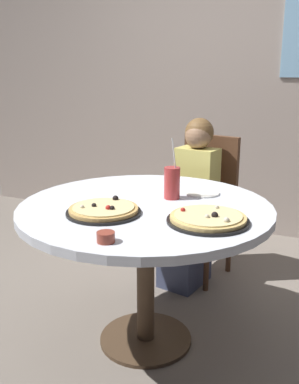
{
  "coord_description": "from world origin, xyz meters",
  "views": [
    {
      "loc": [
        0.82,
        -1.84,
        1.38
      ],
      "look_at": [
        0.0,
        0.05,
        0.8
      ],
      "focal_mm": 41.03,
      "sensor_mm": 36.0,
      "label": 1
    }
  ],
  "objects_px": {
    "chair_wooden": "(204,198)",
    "diner_child": "(191,211)",
    "pizza_veggie": "(104,210)",
    "sauce_bowl": "(106,237)",
    "soda_cup": "(172,183)",
    "pizza_cheese": "(208,219)",
    "dining_table": "(145,223)",
    "plate_small": "(202,193)"
  },
  "relations": [
    {
      "from": "soda_cup",
      "to": "sauce_bowl",
      "type": "height_order",
      "value": "soda_cup"
    },
    {
      "from": "pizza_cheese",
      "to": "sauce_bowl",
      "type": "height_order",
      "value": "pizza_cheese"
    },
    {
      "from": "pizza_veggie",
      "to": "plate_small",
      "type": "xyz_separation_m",
      "value": [
        0.31,
        0.49,
        -0.01
      ]
    },
    {
      "from": "plate_small",
      "to": "soda_cup",
      "type": "bearing_deg",
      "value": -129.55
    },
    {
      "from": "chair_wooden",
      "to": "soda_cup",
      "type": "xyz_separation_m",
      "value": [
        0.06,
        -0.79,
        0.3
      ]
    },
    {
      "from": "dining_table",
      "to": "sauce_bowl",
      "type": "height_order",
      "value": "sauce_bowl"
    },
    {
      "from": "pizza_veggie",
      "to": "chair_wooden",
      "type": "bearing_deg",
      "value": 83.25
    },
    {
      "from": "dining_table",
      "to": "plate_small",
      "type": "height_order",
      "value": "plate_small"
    },
    {
      "from": "sauce_bowl",
      "to": "plate_small",
      "type": "height_order",
      "value": "sauce_bowl"
    },
    {
      "from": "chair_wooden",
      "to": "pizza_cheese",
      "type": "xyz_separation_m",
      "value": [
        0.33,
        -1.06,
        0.24
      ]
    },
    {
      "from": "soda_cup",
      "to": "sauce_bowl",
      "type": "xyz_separation_m",
      "value": [
        -0.02,
        -0.64,
        -0.06
      ]
    },
    {
      "from": "pizza_cheese",
      "to": "plate_small",
      "type": "bearing_deg",
      "value": 110.14
    },
    {
      "from": "plate_small",
      "to": "chair_wooden",
      "type": "bearing_deg",
      "value": 105.49
    },
    {
      "from": "soda_cup",
      "to": "plate_small",
      "type": "bearing_deg",
      "value": 50.45
    },
    {
      "from": "diner_child",
      "to": "plate_small",
      "type": "bearing_deg",
      "value": -65.75
    },
    {
      "from": "chair_wooden",
      "to": "diner_child",
      "type": "height_order",
      "value": "diner_child"
    },
    {
      "from": "chair_wooden",
      "to": "diner_child",
      "type": "distance_m",
      "value": 0.19
    },
    {
      "from": "pizza_veggie",
      "to": "soda_cup",
      "type": "height_order",
      "value": "soda_cup"
    },
    {
      "from": "diner_child",
      "to": "sauce_bowl",
      "type": "bearing_deg",
      "value": -86.77
    },
    {
      "from": "dining_table",
      "to": "chair_wooden",
      "type": "xyz_separation_m",
      "value": [
        0.02,
        0.94,
        -0.12
      ]
    },
    {
      "from": "pizza_veggie",
      "to": "pizza_cheese",
      "type": "height_order",
      "value": "same"
    },
    {
      "from": "dining_table",
      "to": "sauce_bowl",
      "type": "bearing_deg",
      "value": -83.47
    },
    {
      "from": "pizza_cheese",
      "to": "diner_child",
      "type": "bearing_deg",
      "value": 112.34
    },
    {
      "from": "dining_table",
      "to": "chair_wooden",
      "type": "bearing_deg",
      "value": 88.96
    },
    {
      "from": "dining_table",
      "to": "pizza_cheese",
      "type": "height_order",
      "value": "pizza_cheese"
    },
    {
      "from": "chair_wooden",
      "to": "sauce_bowl",
      "type": "height_order",
      "value": "chair_wooden"
    },
    {
      "from": "diner_child",
      "to": "plate_small",
      "type": "distance_m",
      "value": 0.58
    },
    {
      "from": "chair_wooden",
      "to": "diner_child",
      "type": "bearing_deg",
      "value": -99.8
    },
    {
      "from": "pizza_veggie",
      "to": "soda_cup",
      "type": "bearing_deg",
      "value": 60.53
    },
    {
      "from": "pizza_veggie",
      "to": "dining_table",
      "type": "bearing_deg",
      "value": 59.46
    },
    {
      "from": "chair_wooden",
      "to": "pizza_cheese",
      "type": "distance_m",
      "value": 1.14
    },
    {
      "from": "diner_child",
      "to": "pizza_cheese",
      "type": "relative_size",
      "value": 3.05
    },
    {
      "from": "pizza_veggie",
      "to": "sauce_bowl",
      "type": "bearing_deg",
      "value": -59.35
    },
    {
      "from": "pizza_cheese",
      "to": "dining_table",
      "type": "bearing_deg",
      "value": 160.41
    },
    {
      "from": "chair_wooden",
      "to": "pizza_cheese",
      "type": "relative_size",
      "value": 2.68
    },
    {
      "from": "chair_wooden",
      "to": "pizza_veggie",
      "type": "height_order",
      "value": "chair_wooden"
    },
    {
      "from": "chair_wooden",
      "to": "pizza_cheese",
      "type": "height_order",
      "value": "chair_wooden"
    },
    {
      "from": "sauce_bowl",
      "to": "plate_small",
      "type": "relative_size",
      "value": 0.39
    },
    {
      "from": "pizza_veggie",
      "to": "sauce_bowl",
      "type": "distance_m",
      "value": 0.34
    },
    {
      "from": "soda_cup",
      "to": "diner_child",
      "type": "bearing_deg",
      "value": 98.77
    },
    {
      "from": "chair_wooden",
      "to": "dining_table",
      "type": "bearing_deg",
      "value": -91.04
    },
    {
      "from": "soda_cup",
      "to": "sauce_bowl",
      "type": "distance_m",
      "value": 0.65
    }
  ]
}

